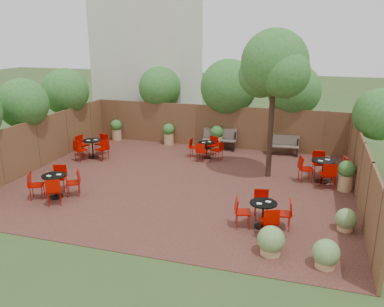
% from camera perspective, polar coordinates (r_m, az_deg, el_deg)
% --- Properties ---
extents(ground, '(80.00, 80.00, 0.00)m').
position_cam_1_polar(ground, '(14.54, -1.58, -4.23)').
color(ground, '#354F23').
rests_on(ground, ground).
extents(courtyard_paving, '(12.00, 10.00, 0.02)m').
position_cam_1_polar(courtyard_paving, '(14.54, -1.58, -4.20)').
color(courtyard_paving, '#3A1D18').
rests_on(courtyard_paving, ground).
extents(fence_back, '(12.00, 0.08, 2.00)m').
position_cam_1_polar(fence_back, '(18.85, 3.23, 3.90)').
color(fence_back, '#54321F').
rests_on(fence_back, ground).
extents(fence_left, '(0.08, 10.00, 2.00)m').
position_cam_1_polar(fence_left, '(17.03, -21.14, 1.33)').
color(fence_left, '#54321F').
rests_on(fence_left, ground).
extents(fence_right, '(0.08, 10.00, 2.00)m').
position_cam_1_polar(fence_right, '(13.64, 23.08, -2.65)').
color(fence_right, '#54321F').
rests_on(fence_right, ground).
extents(neighbour_building, '(5.00, 4.00, 8.00)m').
position_cam_1_polar(neighbour_building, '(22.67, -6.18, 13.71)').
color(neighbour_building, beige).
rests_on(neighbour_building, ground).
extents(overhang_foliage, '(15.31, 10.61, 2.62)m').
position_cam_1_polar(overhang_foliage, '(17.37, -3.07, 8.42)').
color(overhang_foliage, '#2B6521').
rests_on(overhang_foliage, ground).
extents(courtyard_tree, '(2.59, 2.49, 5.41)m').
position_cam_1_polar(courtyard_tree, '(14.57, 11.65, 11.92)').
color(courtyard_tree, black).
rests_on(courtyard_tree, courtyard_paving).
extents(park_bench_left, '(1.60, 0.67, 0.96)m').
position_cam_1_polar(park_bench_left, '(18.54, 3.96, 2.12)').
color(park_bench_left, brown).
rests_on(park_bench_left, courtyard_paving).
extents(park_bench_right, '(1.42, 0.56, 0.86)m').
position_cam_1_polar(park_bench_right, '(18.15, 12.87, 1.21)').
color(park_bench_right, brown).
rests_on(park_bench_right, courtyard_paving).
extents(bistro_tables, '(11.23, 7.28, 0.96)m').
position_cam_1_polar(bistro_tables, '(14.58, -0.81, -2.20)').
color(bistro_tables, black).
rests_on(bistro_tables, courtyard_paving).
extents(planters, '(11.22, 4.33, 1.09)m').
position_cam_1_polar(planters, '(17.82, 1.62, 1.79)').
color(planters, tan).
rests_on(planters, courtyard_paving).
extents(low_shrubs, '(2.47, 2.65, 0.73)m').
position_cam_1_polar(low_shrubs, '(10.51, 16.47, -11.66)').
color(low_shrubs, tan).
rests_on(low_shrubs, courtyard_paving).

